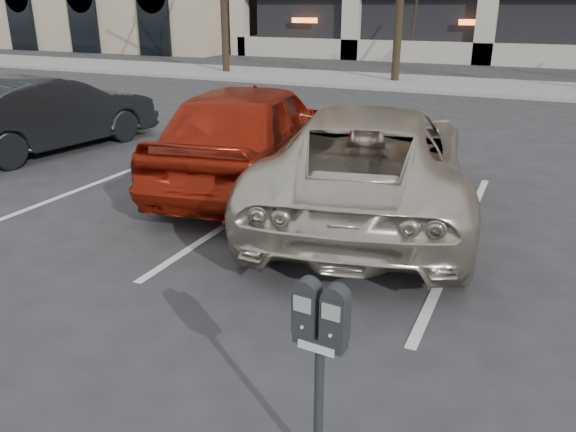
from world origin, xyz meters
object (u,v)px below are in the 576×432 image
at_px(car_red, 251,133).
at_px(car_dark, 48,113).
at_px(suv_silver, 368,160).
at_px(parking_meter, 320,334).

relative_size(car_red, car_dark, 1.11).
height_order(car_red, car_dark, car_red).
bearing_deg(car_dark, car_red, -175.99).
xyz_separation_m(suv_silver, car_dark, (-6.63, 0.87, -0.03)).
relative_size(parking_meter, car_dark, 0.29).
height_order(parking_meter, car_red, car_red).
xyz_separation_m(parking_meter, suv_silver, (-1.10, 4.47, -0.22)).
bearing_deg(car_dark, parking_meter, 153.43).
height_order(suv_silver, car_dark, suv_silver).
distance_m(parking_meter, suv_silver, 4.61).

